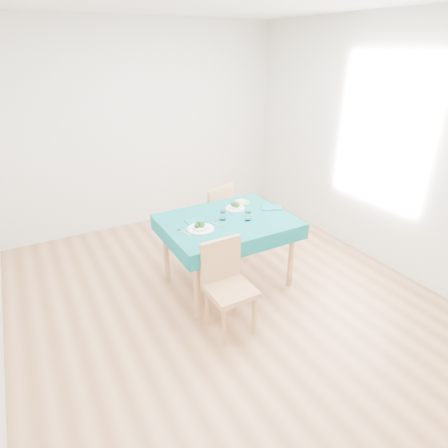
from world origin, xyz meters
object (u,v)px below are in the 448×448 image
chair_near (231,285)px  table (228,252)px  bowl_near (201,226)px  bowl_far (235,206)px  side_plate (242,202)px  chair_far (210,208)px

chair_near → table: bearing=61.9°
chair_near → bowl_near: chair_near is taller
bowl_far → chair_near: bearing=-122.7°
bowl_near → bowl_far: 0.61m
table → side_plate: size_ratio=7.38×
chair_near → bowl_far: chair_near is taller
table → bowl_near: (-0.34, -0.08, 0.42)m
chair_near → bowl_far: 1.08m
table → bowl_near: size_ratio=5.07×
bowl_near → bowl_far: (0.55, 0.27, -0.01)m
table → bowl_near: 0.55m
chair_far → side_plate: bearing=86.5°
table → chair_near: chair_near is taller
table → chair_far: chair_far is taller
bowl_near → bowl_far: bearing=26.3°
table → bowl_far: bowl_far is taller
table → chair_far: bearing=75.4°
chair_near → side_plate: size_ratio=5.52×
bowl_far → side_plate: (0.16, 0.13, -0.03)m
table → bowl_near: bearing=-167.5°
table → chair_far: 0.88m
chair_near → bowl_near: size_ratio=3.79×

